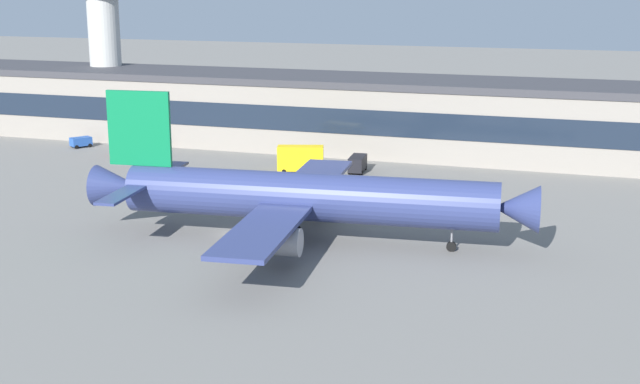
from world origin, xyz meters
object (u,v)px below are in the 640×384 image
at_px(airliner, 302,197).
at_px(catering_truck, 300,158).
at_px(baggage_tug, 81,141).
at_px(belt_loader, 133,147).
at_px(crew_van, 357,163).
at_px(control_tower, 104,25).

relative_size(airliner, catering_truck, 6.84).
bearing_deg(baggage_tug, belt_loader, -10.47).
xyz_separation_m(crew_van, baggage_tug, (-53.10, 4.26, -0.37)).
distance_m(airliner, control_tower, 86.82).
bearing_deg(airliner, baggage_tug, 143.91).
bearing_deg(catering_truck, belt_loader, 171.67).
height_order(airliner, crew_van, airliner).
bearing_deg(airliner, crew_van, 95.78).
bearing_deg(control_tower, belt_loader, -49.46).
height_order(crew_van, belt_loader, crew_van).
bearing_deg(belt_loader, baggage_tug, 169.53).
xyz_separation_m(airliner, baggage_tug, (-56.87, 41.45, -4.25)).
bearing_deg(catering_truck, control_tower, 153.60).
xyz_separation_m(baggage_tug, belt_loader, (11.94, -2.21, 0.07)).
relative_size(control_tower, crew_van, 6.22).
bearing_deg(airliner, catering_truck, 109.89).
relative_size(airliner, belt_loader, 8.68).
xyz_separation_m(crew_van, belt_loader, (-41.16, 2.06, -0.31)).
bearing_deg(baggage_tug, airliner, -36.09).
relative_size(baggage_tug, catering_truck, 0.54).
distance_m(crew_van, baggage_tug, 53.27).
distance_m(control_tower, crew_van, 64.94).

